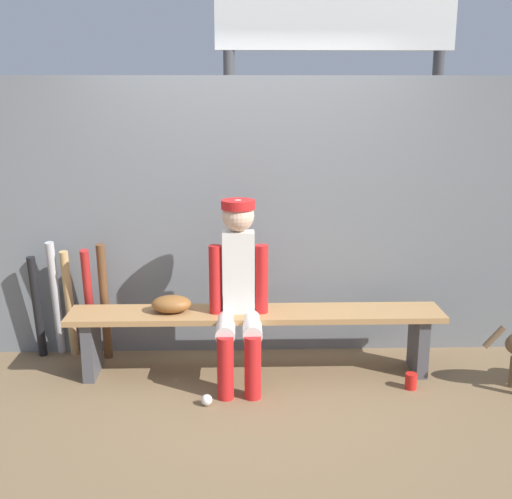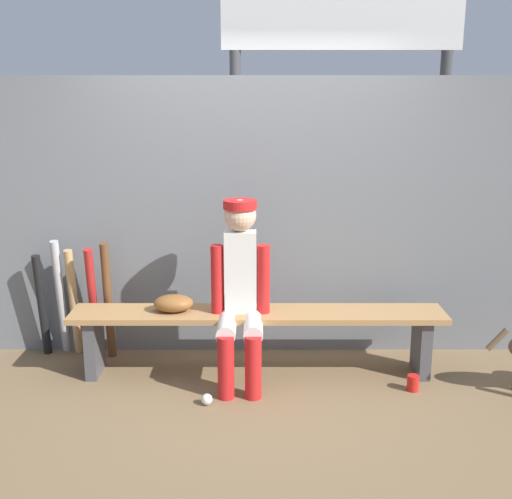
# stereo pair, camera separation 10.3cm
# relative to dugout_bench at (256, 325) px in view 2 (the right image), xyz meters

# --- Properties ---
(ground_plane) EXTENTS (30.00, 30.00, 0.00)m
(ground_plane) POSITION_rel_dugout_bench_xyz_m (0.00, 0.00, -0.37)
(ground_plane) COLOR brown
(chainlink_fence) EXTENTS (4.30, 0.03, 2.09)m
(chainlink_fence) POSITION_rel_dugout_bench_xyz_m (0.00, 0.45, 0.68)
(chainlink_fence) COLOR slate
(chainlink_fence) RESTS_ON ground_plane
(dugout_bench) EXTENTS (2.64, 0.36, 0.47)m
(dugout_bench) POSITION_rel_dugout_bench_xyz_m (0.00, 0.00, 0.00)
(dugout_bench) COLOR #AD7F4C
(dugout_bench) RESTS_ON ground_plane
(player_seated) EXTENTS (0.41, 0.55, 1.27)m
(player_seated) POSITION_rel_dugout_bench_xyz_m (-0.12, -0.11, 0.32)
(player_seated) COLOR silver
(player_seated) RESTS_ON ground_plane
(baseball_glove) EXTENTS (0.28, 0.20, 0.12)m
(baseball_glove) POSITION_rel_dugout_bench_xyz_m (-0.59, 0.00, 0.16)
(baseball_glove) COLOR brown
(baseball_glove) RESTS_ON dugout_bench
(bat_wood_dark) EXTENTS (0.07, 0.15, 0.91)m
(bat_wood_dark) POSITION_rel_dugout_bench_xyz_m (-1.12, 0.27, 0.09)
(bat_wood_dark) COLOR brown
(bat_wood_dark) RESTS_ON ground_plane
(bat_aluminum_red) EXTENTS (0.09, 0.26, 0.88)m
(bat_aluminum_red) POSITION_rel_dugout_bench_xyz_m (-1.24, 0.29, 0.07)
(bat_aluminum_red) COLOR #B22323
(bat_aluminum_red) RESTS_ON ground_plane
(bat_wood_tan) EXTENTS (0.07, 0.16, 0.85)m
(bat_wood_tan) POSITION_rel_dugout_bench_xyz_m (-1.40, 0.34, 0.05)
(bat_wood_tan) COLOR tan
(bat_wood_tan) RESTS_ON ground_plane
(bat_aluminum_silver) EXTENTS (0.07, 0.20, 0.91)m
(bat_aluminum_silver) POSITION_rel_dugout_bench_xyz_m (-1.50, 0.37, 0.09)
(bat_aluminum_silver) COLOR #B7B7BC
(bat_aluminum_silver) RESTS_ON ground_plane
(bat_aluminum_black) EXTENTS (0.08, 0.14, 0.80)m
(bat_aluminum_black) POSITION_rel_dugout_bench_xyz_m (-1.64, 0.33, 0.03)
(bat_aluminum_black) COLOR black
(bat_aluminum_black) RESTS_ON ground_plane
(baseball) EXTENTS (0.07, 0.07, 0.07)m
(baseball) POSITION_rel_dugout_bench_xyz_m (-0.33, -0.48, -0.33)
(baseball) COLOR white
(baseball) RESTS_ON ground_plane
(cup_on_ground) EXTENTS (0.08, 0.08, 0.11)m
(cup_on_ground) POSITION_rel_dugout_bench_xyz_m (1.05, -0.28, -0.32)
(cup_on_ground) COLOR red
(cup_on_ground) RESTS_ON ground_plane
(cup_on_bench) EXTENTS (0.08, 0.08, 0.11)m
(cup_on_bench) POSITION_rel_dugout_bench_xyz_m (-0.25, 0.04, 0.16)
(cup_on_bench) COLOR silver
(cup_on_bench) RESTS_ON dugout_bench
(scoreboard) EXTENTS (2.35, 0.27, 3.30)m
(scoreboard) POSITION_rel_dugout_bench_xyz_m (0.80, 1.51, 1.95)
(scoreboard) COLOR #3F3F42
(scoreboard) RESTS_ON ground_plane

